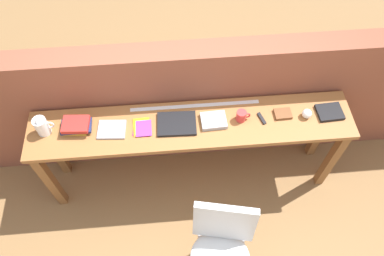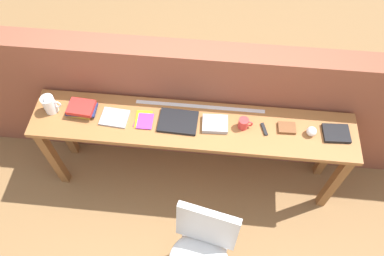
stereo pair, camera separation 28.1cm
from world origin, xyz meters
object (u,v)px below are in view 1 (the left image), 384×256
(multitool_folded, at_px, (262,118))
(mug, at_px, (242,116))
(pitcher_white, at_px, (42,126))
(book_stack_leftmost, at_px, (76,126))
(pamphlet_pile_colourful, at_px, (142,127))
(leather_journal_brown, at_px, (283,114))
(book_repair_rightmost, at_px, (330,112))
(chair_white_moulded, at_px, (221,246))
(magazine_cycling, at_px, (112,130))
(book_open_centre, at_px, (177,124))
(sports_ball_small, at_px, (307,114))

(multitool_folded, bearing_deg, mug, 175.65)
(pitcher_white, bearing_deg, mug, -0.36)
(book_stack_leftmost, xyz_separation_m, pamphlet_pile_colourful, (0.49, -0.03, -0.03))
(multitool_folded, relative_size, leather_journal_brown, 0.85)
(multitool_folded, relative_size, book_repair_rightmost, 0.56)
(book_repair_rightmost, bearing_deg, multitool_folded, 178.34)
(chair_white_moulded, height_order, magazine_cycling, magazine_cycling)
(book_stack_leftmost, distance_m, magazine_cycling, 0.27)
(mug, distance_m, book_repair_rightmost, 0.69)
(leather_journal_brown, bearing_deg, multitool_folded, -172.94)
(pitcher_white, xyz_separation_m, magazine_cycling, (0.50, -0.03, -0.07))
(leather_journal_brown, bearing_deg, book_stack_leftmost, 178.09)
(chair_white_moulded, xyz_separation_m, book_open_centre, (-0.26, 0.84, 0.36))
(pitcher_white, distance_m, sports_ball_small, 1.99)
(chair_white_moulded, distance_m, magazine_cycling, 1.18)
(book_stack_leftmost, distance_m, mug, 1.25)
(pamphlet_pile_colourful, distance_m, multitool_folded, 0.92)
(pitcher_white, xyz_separation_m, mug, (1.49, -0.01, -0.03))
(magazine_cycling, distance_m, book_repair_rightmost, 1.68)
(chair_white_moulded, height_order, sports_ball_small, sports_ball_small)
(mug, relative_size, book_repair_rightmost, 0.56)
(leather_journal_brown, bearing_deg, mug, -179.27)
(pamphlet_pile_colourful, height_order, book_open_centre, book_open_centre)
(mug, relative_size, leather_journal_brown, 0.85)
(book_open_centre, relative_size, book_repair_rightmost, 1.51)
(chair_white_moulded, relative_size, book_open_centre, 3.03)
(pitcher_white, xyz_separation_m, sports_ball_small, (1.99, -0.03, -0.04))
(pitcher_white, distance_m, book_open_centre, 0.99)
(chair_white_moulded, height_order, multitool_folded, multitool_folded)
(magazine_cycling, distance_m, mug, 0.99)
(book_repair_rightmost, bearing_deg, chair_white_moulded, -140.43)
(pitcher_white, distance_m, book_stack_leftmost, 0.24)
(book_stack_leftmost, distance_m, sports_ball_small, 1.75)
(pamphlet_pile_colourful, xyz_separation_m, leather_journal_brown, (1.09, 0.03, 0.01))
(book_open_centre, relative_size, mug, 2.68)
(book_stack_leftmost, distance_m, book_repair_rightmost, 1.94)
(magazine_cycling, height_order, mug, mug)
(pitcher_white, bearing_deg, book_open_centre, -1.05)
(pamphlet_pile_colourful, distance_m, sports_ball_small, 1.26)
(book_stack_leftmost, height_order, magazine_cycling, book_stack_leftmost)
(book_open_centre, bearing_deg, sports_ball_small, 1.42)
(chair_white_moulded, height_order, mug, mug)
(mug, bearing_deg, sports_ball_small, -1.90)
(chair_white_moulded, distance_m, multitool_folded, 1.00)
(chair_white_moulded, bearing_deg, book_open_centre, 107.09)
(book_open_centre, distance_m, book_repair_rightmost, 1.19)
(chair_white_moulded, bearing_deg, book_stack_leftmost, 139.30)
(pitcher_white, distance_m, book_repair_rightmost, 2.18)
(mug, bearing_deg, pitcher_white, 179.64)
(chair_white_moulded, height_order, book_stack_leftmost, book_stack_leftmost)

